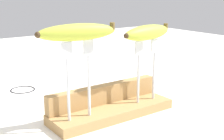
% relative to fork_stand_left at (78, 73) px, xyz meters
% --- Properties ---
extents(ground_plane, '(3.00, 3.00, 0.00)m').
position_rel_fork_stand_left_xyz_m(ground_plane, '(0.11, 0.01, -0.14)').
color(ground_plane, white).
extents(wooden_board, '(0.34, 0.11, 0.03)m').
position_rel_fork_stand_left_xyz_m(wooden_board, '(0.11, 0.01, -0.12)').
color(wooden_board, '#A87F4C').
rests_on(wooden_board, ground).
extents(board_backstop, '(0.33, 0.03, 0.05)m').
position_rel_fork_stand_left_xyz_m(board_backstop, '(0.11, 0.05, -0.09)').
color(board_backstop, '#A87F4C').
rests_on(board_backstop, wooden_board).
extents(fork_stand_left, '(0.08, 0.01, 0.19)m').
position_rel_fork_stand_left_xyz_m(fork_stand_left, '(0.00, 0.00, 0.00)').
color(fork_stand_left, silver).
rests_on(fork_stand_left, wooden_board).
extents(fork_stand_right, '(0.08, 0.01, 0.17)m').
position_rel_fork_stand_left_xyz_m(fork_stand_right, '(0.21, 0.00, -0.01)').
color(fork_stand_right, silver).
rests_on(fork_stand_right, wooden_board).
extents(banana_raised_left, '(0.19, 0.07, 0.04)m').
position_rel_fork_stand_left_xyz_m(banana_raised_left, '(-0.00, 0.00, 0.09)').
color(banana_raised_left, '#B2C138').
rests_on(banana_raised_left, fork_stand_left).
extents(banana_raised_right, '(0.18, 0.07, 0.04)m').
position_rel_fork_stand_left_xyz_m(banana_raised_right, '(0.21, -0.00, 0.08)').
color(banana_raised_right, '#B2C138').
rests_on(banana_raised_right, fork_stand_right).
extents(wire_coil, '(0.08, 0.08, 0.00)m').
position_rel_fork_stand_left_xyz_m(wire_coil, '(-0.00, 0.37, -0.13)').
color(wire_coil, black).
rests_on(wire_coil, ground).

